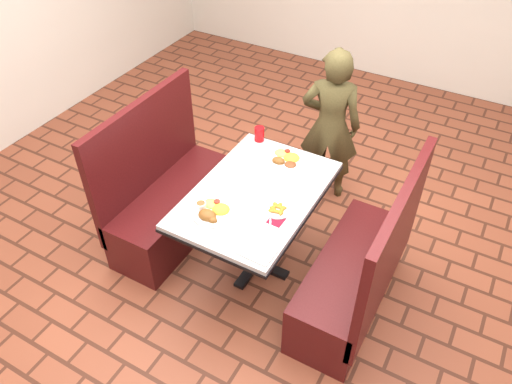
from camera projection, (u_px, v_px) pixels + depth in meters
room at (256, 29)px, 2.68m from camera, size 7.00×7.04×2.82m
dining_table at (256, 202)px, 3.50m from camera, size 0.81×1.21×0.75m
booth_bench_left at (169, 200)px, 4.01m from camera, size 0.47×1.20×1.17m
booth_bench_right at (357, 275)px, 3.42m from camera, size 0.47×1.20×1.17m
diner_person at (330, 126)px, 4.16m from camera, size 0.57×0.45×1.38m
near_dinner_plate at (213, 210)px, 3.25m from camera, size 0.29×0.29×0.09m
far_dinner_plate at (286, 158)px, 3.69m from camera, size 0.30×0.30×0.08m
plantain_plate at (278, 209)px, 3.29m from camera, size 0.18×0.18×0.03m
maroon_napkin at (276, 221)px, 3.22m from camera, size 0.10×0.10×0.00m
spoon_utensil at (270, 223)px, 3.20m from camera, size 0.06×0.11×0.00m
red_tumbler at (259, 134)px, 3.87m from camera, size 0.08×0.08×0.12m
paper_napkin at (257, 251)px, 3.01m from camera, size 0.22×0.17×0.01m
knife_utensil at (217, 214)px, 3.25m from camera, size 0.04×0.15×0.00m
fork_utensil at (218, 216)px, 3.24m from camera, size 0.01×0.16×0.00m
lettuce_shreds at (265, 189)px, 3.46m from camera, size 0.28×0.32×0.00m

